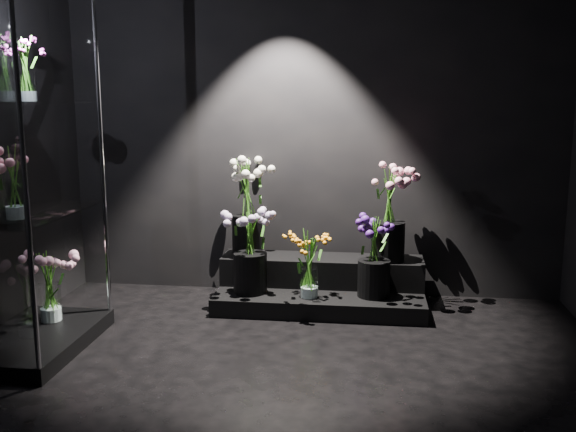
# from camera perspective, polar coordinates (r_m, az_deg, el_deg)

# --- Properties ---
(floor) EXTENTS (4.00, 4.00, 0.00)m
(floor) POSITION_cam_1_polar(r_m,az_deg,el_deg) (3.59, -0.88, -16.16)
(floor) COLOR black
(floor) RESTS_ON ground
(wall_back) EXTENTS (4.00, 0.00, 4.00)m
(wall_back) POSITION_cam_1_polar(r_m,az_deg,el_deg) (5.19, 2.22, 8.24)
(wall_back) COLOR black
(wall_back) RESTS_ON floor
(wall_front) EXTENTS (4.00, 0.00, 4.00)m
(wall_front) POSITION_cam_1_polar(r_m,az_deg,el_deg) (1.27, -13.85, 0.47)
(wall_front) COLOR black
(wall_front) RESTS_ON floor
(display_riser) EXTENTS (1.59, 0.71, 0.35)m
(display_riser) POSITION_cam_1_polar(r_m,az_deg,el_deg) (5.08, 2.94, -6.19)
(display_riser) COLOR black
(display_riser) RESTS_ON floor
(display_case) EXTENTS (0.63, 1.05, 2.31)m
(display_case) POSITION_cam_1_polar(r_m,az_deg,el_deg) (4.29, -22.48, 3.65)
(display_case) COLOR black
(display_case) RESTS_ON floor
(bouquet_orange_bells) EXTENTS (0.34, 0.34, 0.51)m
(bouquet_orange_bells) POSITION_cam_1_polar(r_m,az_deg,el_deg) (4.76, 1.92, -4.20)
(bouquet_orange_bells) COLOR white
(bouquet_orange_bells) RESTS_ON display_riser
(bouquet_lilac) EXTENTS (0.41, 0.41, 0.64)m
(bouquet_lilac) POSITION_cam_1_polar(r_m,az_deg,el_deg) (4.87, -3.40, -2.62)
(bouquet_lilac) COLOR black
(bouquet_lilac) RESTS_ON display_riser
(bouquet_purple) EXTENTS (0.36, 0.36, 0.60)m
(bouquet_purple) POSITION_cam_1_polar(r_m,az_deg,el_deg) (4.81, 7.69, -3.30)
(bouquet_purple) COLOR black
(bouquet_purple) RESTS_ON display_riser
(bouquet_cream_roses) EXTENTS (0.40, 0.40, 0.78)m
(bouquet_cream_roses) POSITION_cam_1_polar(r_m,az_deg,el_deg) (5.12, -3.67, 1.53)
(bouquet_cream_roses) COLOR black
(bouquet_cream_roses) RESTS_ON display_riser
(bouquet_pink_roses) EXTENTS (0.41, 0.41, 0.74)m
(bouquet_pink_roses) POSITION_cam_1_polar(r_m,az_deg,el_deg) (4.99, 8.95, 0.64)
(bouquet_pink_roses) COLOR black
(bouquet_pink_roses) RESTS_ON display_riser
(bouquet_case_pink) EXTENTS (0.35, 0.35, 0.44)m
(bouquet_case_pink) POSITION_cam_1_polar(r_m,az_deg,el_deg) (4.09, -23.17, 2.94)
(bouquet_case_pink) COLOR white
(bouquet_case_pink) RESTS_ON display_case
(bouquet_case_magenta) EXTENTS (0.29, 0.29, 0.40)m
(bouquet_case_magenta) POSITION_cam_1_polar(r_m,az_deg,el_deg) (4.36, -22.31, 12.06)
(bouquet_case_magenta) COLOR white
(bouquet_case_magenta) RESTS_ON display_case
(bouquet_case_base_pink) EXTENTS (0.37, 0.37, 0.48)m
(bouquet_case_base_pink) POSITION_cam_1_polar(r_m,az_deg,el_deg) (4.65, -20.48, -5.75)
(bouquet_case_base_pink) COLOR white
(bouquet_case_base_pink) RESTS_ON display_case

